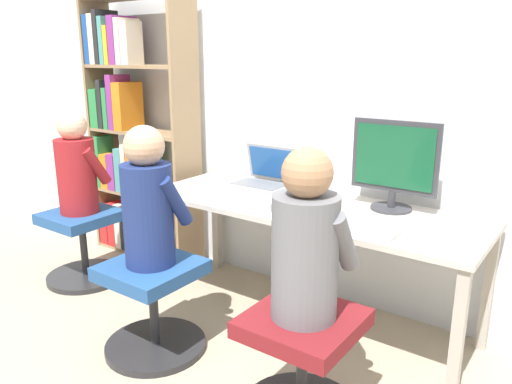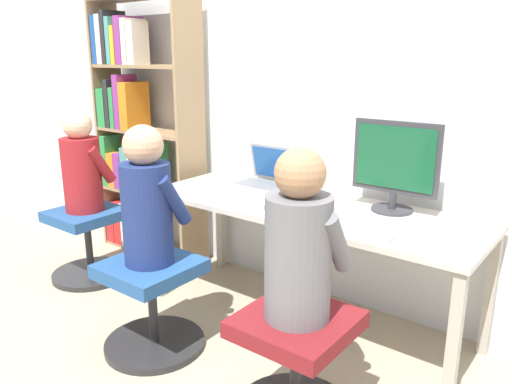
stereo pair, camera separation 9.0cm
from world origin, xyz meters
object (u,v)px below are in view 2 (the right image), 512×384
object	(u,v)px
office_chair_right	(152,301)
person_at_laptop	(147,201)
person_near_shelf	(82,166)
keyboard	(355,229)
desktop_monitor	(395,166)
person_at_monitor	(299,243)
laptop	(265,178)
bookshelf	(134,134)
office_chair_left	(295,364)
office_chair_side	(88,241)

from	to	relation	value
office_chair_right	person_at_laptop	world-z (taller)	person_at_laptop
office_chair_right	person_near_shelf	distance (m)	1.20
keyboard	office_chair_right	size ratio (longest dim) A/B	0.72
desktop_monitor	person_at_monitor	world-z (taller)	desktop_monitor
desktop_monitor	person_at_laptop	world-z (taller)	person_at_laptop
desktop_monitor	person_at_laptop	bearing A→B (deg)	-134.83
keyboard	laptop	bearing A→B (deg)	153.00
desktop_monitor	bookshelf	world-z (taller)	bookshelf
office_chair_left	person_at_laptop	distance (m)	1.05
keyboard	bookshelf	world-z (taller)	bookshelf
office_chair_side	bookshelf	bearing A→B (deg)	103.53
office_chair_right	bookshelf	bearing A→B (deg)	143.08
office_chair_left	office_chair_side	distance (m)	1.95
office_chair_left	person_at_monitor	size ratio (longest dim) A/B	0.76
office_chair_right	office_chair_left	bearing A→B (deg)	-0.02
keyboard	bookshelf	size ratio (longest dim) A/B	0.20
person_at_monitor	person_near_shelf	distance (m)	1.95
keyboard	person_at_laptop	bearing A→B (deg)	-151.59
laptop	office_chair_left	size ratio (longest dim) A/B	0.68
person_at_monitor	person_at_laptop	distance (m)	0.89
person_at_monitor	office_chair_side	distance (m)	2.02
office_chair_left	bookshelf	world-z (taller)	bookshelf
desktop_monitor	office_chair_left	bearing A→B (deg)	-90.05
desktop_monitor	person_near_shelf	distance (m)	2.02
laptop	bookshelf	bearing A→B (deg)	-178.32
laptop	office_chair_side	bearing A→B (deg)	-151.24
desktop_monitor	person_near_shelf	world-z (taller)	desktop_monitor
office_chair_right	office_chair_side	xyz separation A→B (m)	(-1.03, 0.32, 0.00)
person_at_laptop	office_chair_side	size ratio (longest dim) A/B	1.33
office_chair_side	person_near_shelf	world-z (taller)	person_near_shelf
office_chair_right	bookshelf	size ratio (longest dim) A/B	0.28
bookshelf	desktop_monitor	bearing A→B (deg)	0.73
office_chair_right	person_at_monitor	bearing A→B (deg)	0.29
laptop	office_chair_left	world-z (taller)	laptop
office_chair_side	office_chair_left	bearing A→B (deg)	-9.37
office_chair_side	desktop_monitor	bearing A→B (deg)	16.92
desktop_monitor	bookshelf	size ratio (longest dim) A/B	0.25
office_chair_left	office_chair_right	distance (m)	0.89
office_chair_right	person_near_shelf	size ratio (longest dim) A/B	0.78
office_chair_left	desktop_monitor	bearing A→B (deg)	89.95
keyboard	person_near_shelf	size ratio (longest dim) A/B	0.57
office_chair_right	person_near_shelf	world-z (taller)	person_near_shelf
office_chair_left	person_at_monitor	xyz separation A→B (m)	(-0.00, 0.00, 0.54)
bookshelf	office_chair_side	world-z (taller)	bookshelf
desktop_monitor	bookshelf	bearing A→B (deg)	-179.27
office_chair_left	person_at_laptop	world-z (taller)	person_at_laptop
bookshelf	person_near_shelf	world-z (taller)	bookshelf
office_chair_right	office_chair_side	world-z (taller)	same
office_chair_side	person_near_shelf	size ratio (longest dim) A/B	0.78
laptop	office_chair_left	bearing A→B (deg)	-47.37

